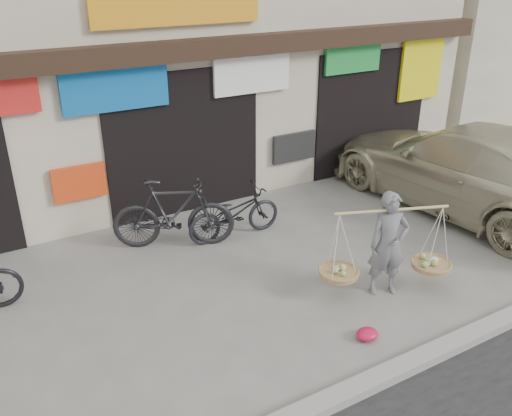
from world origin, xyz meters
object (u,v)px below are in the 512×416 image
street_vendor (388,248)px  bike_2 (234,213)px  bike_1 (173,213)px  suv (466,167)px

street_vendor → bike_2: street_vendor is taller
bike_1 → bike_2: bearing=-76.6°
street_vendor → bike_2: size_ratio=1.09×
bike_1 → suv: (5.49, -1.33, 0.22)m
street_vendor → suv: 3.68m
bike_1 → suv: bearing=-78.9°
suv → bike_1: bearing=-18.7°
suv → street_vendor: bearing=19.1°
street_vendor → bike_1: size_ratio=0.92×
street_vendor → bike_2: 2.86m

